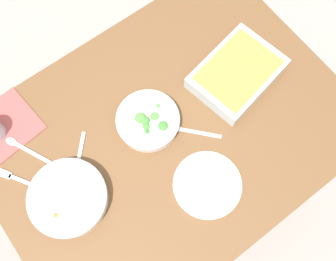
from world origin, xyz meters
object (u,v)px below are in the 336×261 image
Objects in this scene: stew_bowl at (69,199)px; spoon_by_broccoli at (188,131)px; spoon_by_stew at (78,165)px; fork_on_table at (19,180)px; side_plate at (207,185)px; broccoli_bowl at (148,121)px; baking_dish at (237,73)px; spoon_spare at (22,147)px.

spoon_by_broccoli is at bearing 174.95° from stew_bowl.
fork_on_table is (0.18, -0.07, -0.00)m from spoon_by_stew.
side_plate is at bearing 134.26° from spoon_by_stew.
stew_bowl is at bearing 10.08° from broccoli_bowl.
baking_dish reaches higher than side_plate.
spoon_spare is 0.11m from fork_on_table.
spoon_by_stew and spoon_spare have the same top height.
side_plate reaches higher than spoon_spare.
spoon_by_stew is at bearing -45.74° from side_plate.
spoon_by_broccoli is (-0.06, -0.18, -0.00)m from side_plate.
spoon_spare is at bearing -124.44° from fork_on_table.
side_plate is (-0.37, 0.22, -0.03)m from stew_bowl.
stew_bowl is 1.55× the size of fork_on_table.
stew_bowl is 0.69m from baking_dish.
spoon_by_stew is at bearing -133.22° from stew_bowl.
broccoli_bowl is at bearing 168.18° from fork_on_table.
fork_on_table is at bearing -19.85° from spoon_by_broccoli.
baking_dish is 0.62m from spoon_by_stew.
broccoli_bowl is 1.27× the size of spoon_spare.
spoon_by_stew is 0.84× the size of spoon_spare.
stew_bowl is 0.25m from spoon_spare.
fork_on_table is at bearing -57.69° from stew_bowl.
fork_on_table is (0.44, -0.09, -0.03)m from broccoli_bowl.
stew_bowl is at bearing 98.53° from spoon_spare.
spoon_by_stew is 0.88× the size of fork_on_table.
stew_bowl is at bearing -5.05° from spoon_by_broccoli.
stew_bowl is at bearing 1.55° from baking_dish.
side_plate is 1.32× the size of spoon_spare.
broccoli_bowl is 1.33× the size of fork_on_table.
stew_bowl is 0.12m from spoon_by_stew.
fork_on_table is (0.79, -0.14, -0.03)m from baking_dish.
side_plate is at bearing 70.87° from spoon_by_broccoli.
broccoli_bowl reaches higher than baking_dish.
stew_bowl is 0.19m from fork_on_table.
stew_bowl is at bearing 122.31° from fork_on_table.
spoon_spare is (0.38, -0.18, -0.03)m from broccoli_bowl.
spoon_by_stew is at bearing -4.71° from broccoli_bowl.
broccoli_bowl is at bearing 175.29° from spoon_by_stew.
baking_dish is 0.40m from side_plate.
stew_bowl is 0.44m from spoon_by_broccoli.
spoon_by_stew is 0.98× the size of spoon_by_broccoli.
spoon_spare is at bearing -25.43° from broccoli_bowl.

